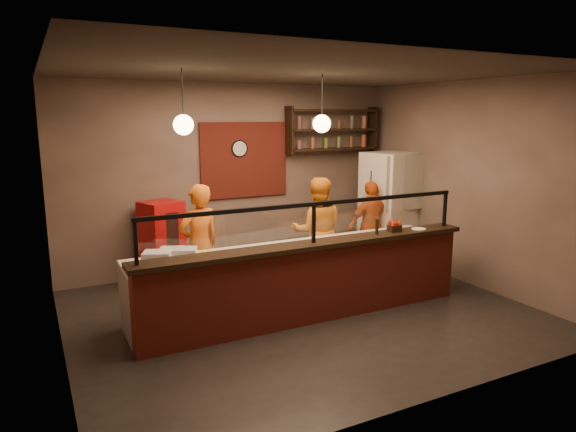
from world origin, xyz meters
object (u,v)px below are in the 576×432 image
wall_clock (239,149)px  cook_right (371,226)px  red_cooler (162,243)px  condiment_caddy (394,228)px  fridge (389,208)px  pizza_dough (264,251)px  cook_mid (317,231)px  pepper_mill (377,227)px  cook_left (199,245)px

wall_clock → cook_right: wall_clock is taller
red_cooler → condiment_caddy: size_ratio=7.85×
fridge → pizza_dough: fridge is taller
fridge → condiment_caddy: 2.16m
cook_mid → cook_right: size_ratio=1.10×
wall_clock → fridge: wall_clock is taller
pepper_mill → cook_right: bearing=55.7°
red_cooler → condiment_caddy: bearing=-62.4°
cook_left → cook_right: cook_left is taller
red_cooler → cook_mid: bearing=-48.0°
cook_mid → pepper_mill: 1.35m
condiment_caddy → pizza_dough: bearing=167.4°
cook_left → pepper_mill: size_ratio=8.12×
red_cooler → pepper_mill: red_cooler is taller
cook_right → red_cooler: size_ratio=1.17×
pepper_mill → condiment_caddy: bearing=4.2°
cook_right → red_cooler: (-3.42, 0.91, -0.11)m
cook_mid → pizza_dough: cook_mid is taller
wall_clock → cook_right: size_ratio=0.19×
wall_clock → cook_mid: bearing=-63.6°
cook_left → pizza_dough: cook_left is taller
fridge → red_cooler: (-3.97, 0.69, -0.34)m
cook_left → wall_clock: bearing=-143.6°
condiment_caddy → fridge: bearing=53.6°
red_cooler → pizza_dough: (0.86, -2.01, 0.24)m
pizza_dough → condiment_caddy: condiment_caddy is taller
cook_mid → red_cooler: 2.48m
wall_clock → cook_left: 2.27m
red_cooler → pizza_dough: 2.20m
cook_mid → pepper_mill: cook_mid is taller
wall_clock → red_cooler: 2.07m
pizza_dough → fridge: bearing=23.1°
pizza_dough → condiment_caddy: bearing=-12.6°
pepper_mill → cook_left: bearing=148.5°
cook_right → pizza_dough: bearing=26.4°
fridge → wall_clock: bearing=146.3°
cook_mid → condiment_caddy: (0.50, -1.27, 0.25)m
red_cooler → pepper_mill: bearing=-66.3°
fridge → pepper_mill: 2.38m
wall_clock → red_cooler: (-1.47, -0.31, -1.43)m
wall_clock → cook_left: size_ratio=0.17×
condiment_caddy → pepper_mill: 0.33m
wall_clock → cook_mid: size_ratio=0.17×
cook_right → condiment_caddy: (-0.73, -1.51, 0.33)m
cook_mid → condiment_caddy: 1.39m
cook_left → cook_mid: (1.94, 0.00, -0.01)m
cook_left → condiment_caddy: 2.76m
wall_clock → cook_left: bearing=-129.8°
red_cooler → pepper_mill: size_ratio=6.26×
cook_mid → red_cooler: size_ratio=1.29×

